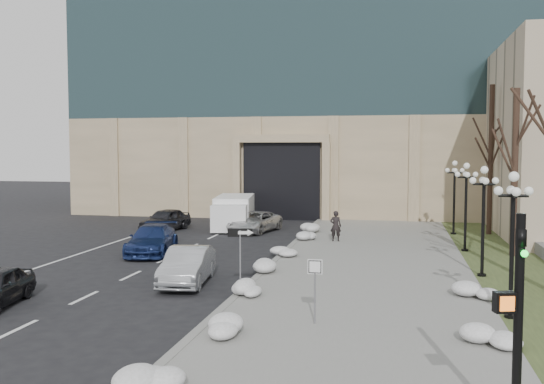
{
  "coord_description": "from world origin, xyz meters",
  "views": [
    {
      "loc": [
        4.67,
        -14.08,
        5.44
      ],
      "look_at": [
        -0.9,
        13.11,
        3.5
      ],
      "focal_mm": 40.0,
      "sensor_mm": 36.0,
      "label": 1
    }
  ],
  "objects_px": {
    "pedestrian": "(336,226)",
    "lamppost_b": "(483,206)",
    "car_d": "(255,222)",
    "lamppost_d": "(454,187)",
    "keep_sign": "(315,277)",
    "traffic_signal": "(516,332)",
    "car_e": "(165,220)",
    "box_truck": "(234,213)",
    "lamppost_c": "(466,195)",
    "one_way_sign": "(244,241)",
    "car_b": "(187,266)",
    "car_c": "(152,240)",
    "lamppost_a": "(513,225)"
  },
  "relations": [
    {
      "from": "lamppost_c",
      "to": "lamppost_d",
      "type": "xyz_separation_m",
      "value": [
        0.0,
        6.5,
        0.0
      ]
    },
    {
      "from": "box_truck",
      "to": "keep_sign",
      "type": "xyz_separation_m",
      "value": [
        8.67,
        -22.46,
        0.49
      ]
    },
    {
      "from": "car_d",
      "to": "car_e",
      "type": "relative_size",
      "value": 1.12
    },
    {
      "from": "lamppost_a",
      "to": "lamppost_b",
      "type": "relative_size",
      "value": 1.0
    },
    {
      "from": "car_d",
      "to": "lamppost_d",
      "type": "distance_m",
      "value": 12.99
    },
    {
      "from": "lamppost_c",
      "to": "lamppost_a",
      "type": "bearing_deg",
      "value": -90.0
    },
    {
      "from": "car_b",
      "to": "lamppost_b",
      "type": "relative_size",
      "value": 0.95
    },
    {
      "from": "car_d",
      "to": "keep_sign",
      "type": "relative_size",
      "value": 2.32
    },
    {
      "from": "lamppost_b",
      "to": "car_d",
      "type": "bearing_deg",
      "value": 136.36
    },
    {
      "from": "car_d",
      "to": "lamppost_b",
      "type": "distance_m",
      "value": 17.77
    },
    {
      "from": "car_d",
      "to": "traffic_signal",
      "type": "distance_m",
      "value": 29.55
    },
    {
      "from": "car_d",
      "to": "keep_sign",
      "type": "xyz_separation_m",
      "value": [
        6.74,
        -20.6,
        0.87
      ]
    },
    {
      "from": "lamppost_c",
      "to": "car_e",
      "type": "bearing_deg",
      "value": 164.78
    },
    {
      "from": "pedestrian",
      "to": "lamppost_c",
      "type": "xyz_separation_m",
      "value": [
        7.02,
        -1.98,
        2.06
      ]
    },
    {
      "from": "car_b",
      "to": "one_way_sign",
      "type": "bearing_deg",
      "value": -38.25
    },
    {
      "from": "car_b",
      "to": "pedestrian",
      "type": "relative_size",
      "value": 2.54
    },
    {
      "from": "box_truck",
      "to": "one_way_sign",
      "type": "distance_m",
      "value": 20.06
    },
    {
      "from": "box_truck",
      "to": "traffic_signal",
      "type": "height_order",
      "value": "traffic_signal"
    },
    {
      "from": "car_d",
      "to": "keep_sign",
      "type": "distance_m",
      "value": 21.69
    },
    {
      "from": "keep_sign",
      "to": "car_d",
      "type": "bearing_deg",
      "value": 106.7
    },
    {
      "from": "lamppost_c",
      "to": "lamppost_d",
      "type": "relative_size",
      "value": 1.0
    },
    {
      "from": "pedestrian",
      "to": "keep_sign",
      "type": "distance_m",
      "value": 16.96
    },
    {
      "from": "car_b",
      "to": "lamppost_c",
      "type": "distance_m",
      "value": 15.7
    },
    {
      "from": "lamppost_b",
      "to": "lamppost_c",
      "type": "bearing_deg",
      "value": 90.0
    },
    {
      "from": "car_d",
      "to": "lamppost_c",
      "type": "xyz_separation_m",
      "value": [
        12.74,
        -5.65,
        2.39
      ]
    },
    {
      "from": "car_c",
      "to": "lamppost_a",
      "type": "xyz_separation_m",
      "value": [
        16.09,
        -9.42,
        2.33
      ]
    },
    {
      "from": "car_e",
      "to": "lamppost_a",
      "type": "height_order",
      "value": "lamppost_a"
    },
    {
      "from": "car_c",
      "to": "lamppost_d",
      "type": "xyz_separation_m",
      "value": [
        16.09,
        10.08,
        2.33
      ]
    },
    {
      "from": "lamppost_d",
      "to": "car_c",
      "type": "bearing_deg",
      "value": -147.95
    },
    {
      "from": "pedestrian",
      "to": "lamppost_b",
      "type": "distance_m",
      "value": 11.2
    },
    {
      "from": "pedestrian",
      "to": "car_c",
      "type": "bearing_deg",
      "value": 30.45
    },
    {
      "from": "one_way_sign",
      "to": "pedestrian",
      "type": "bearing_deg",
      "value": 70.54
    },
    {
      "from": "one_way_sign",
      "to": "lamppost_a",
      "type": "bearing_deg",
      "value": -19.16
    },
    {
      "from": "pedestrian",
      "to": "lamppost_c",
      "type": "height_order",
      "value": "lamppost_c"
    },
    {
      "from": "car_e",
      "to": "lamppost_d",
      "type": "height_order",
      "value": "lamppost_d"
    },
    {
      "from": "car_d",
      "to": "lamppost_a",
      "type": "bearing_deg",
      "value": -43.31
    },
    {
      "from": "pedestrian",
      "to": "one_way_sign",
      "type": "xyz_separation_m",
      "value": [
        -2.02,
        -13.69,
        1.1
      ]
    },
    {
      "from": "car_c",
      "to": "lamppost_d",
      "type": "distance_m",
      "value": 19.13
    },
    {
      "from": "car_b",
      "to": "car_e",
      "type": "bearing_deg",
      "value": 107.4
    },
    {
      "from": "pedestrian",
      "to": "one_way_sign",
      "type": "relative_size",
      "value": 0.69
    },
    {
      "from": "car_e",
      "to": "lamppost_c",
      "type": "distance_m",
      "value": 19.61
    },
    {
      "from": "box_truck",
      "to": "lamppost_a",
      "type": "xyz_separation_m",
      "value": [
        14.67,
        -20.51,
        2.02
      ]
    },
    {
      "from": "car_c",
      "to": "lamppost_a",
      "type": "distance_m",
      "value": 18.79
    },
    {
      "from": "traffic_signal",
      "to": "lamppost_c",
      "type": "bearing_deg",
      "value": 70.35
    },
    {
      "from": "traffic_signal",
      "to": "lamppost_d",
      "type": "height_order",
      "value": "lamppost_d"
    },
    {
      "from": "pedestrian",
      "to": "one_way_sign",
      "type": "distance_m",
      "value": 13.88
    },
    {
      "from": "traffic_signal",
      "to": "keep_sign",
      "type": "bearing_deg",
      "value": 108.54
    },
    {
      "from": "car_d",
      "to": "lamppost_d",
      "type": "xyz_separation_m",
      "value": [
        12.74,
        0.85,
        2.39
      ]
    },
    {
      "from": "lamppost_b",
      "to": "one_way_sign",
      "type": "bearing_deg",
      "value": -150.04
    },
    {
      "from": "car_e",
      "to": "box_truck",
      "type": "height_order",
      "value": "box_truck"
    }
  ]
}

